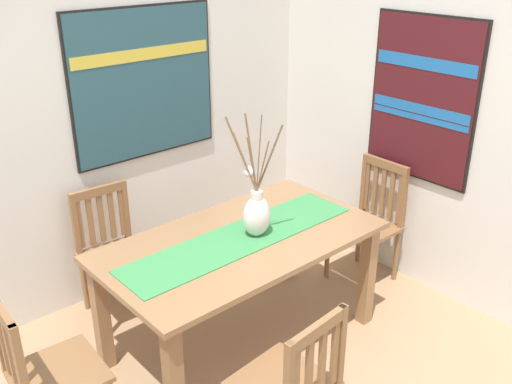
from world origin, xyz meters
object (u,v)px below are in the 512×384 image
(dining_table, at_px, (241,255))
(chair_3, at_px, (370,219))
(centerpiece_vase, at_px, (256,211))
(chair_0, at_px, (45,373))
(painting_on_back_wall, at_px, (144,83))
(painting_on_side_wall, at_px, (423,99))
(chair_1, at_px, (112,249))

(dining_table, relative_size, chair_3, 1.84)
(centerpiece_vase, bearing_deg, chair_3, 0.46)
(dining_table, height_order, centerpiece_vase, centerpiece_vase)
(chair_0, distance_m, painting_on_back_wall, 1.98)
(dining_table, distance_m, painting_on_side_wall, 1.63)
(centerpiece_vase, bearing_deg, painting_on_side_wall, -7.30)
(chair_3, relative_size, painting_on_back_wall, 0.83)
(chair_3, bearing_deg, painting_on_side_wall, -39.82)
(painting_on_side_wall, bearing_deg, centerpiece_vase, 172.70)
(painting_on_back_wall, bearing_deg, chair_3, -44.00)
(centerpiece_vase, height_order, chair_3, centerpiece_vase)
(chair_3, distance_m, painting_on_side_wall, 0.95)
(centerpiece_vase, distance_m, chair_1, 1.12)
(chair_0, height_order, chair_1, chair_0)
(centerpiece_vase, bearing_deg, chair_1, 119.50)
(chair_3, bearing_deg, painting_on_back_wall, 136.00)
(chair_1, bearing_deg, painting_on_back_wall, 25.72)
(chair_0, bearing_deg, chair_1, 46.17)
(painting_on_side_wall, bearing_deg, painting_on_back_wall, 136.63)
(chair_0, height_order, painting_on_side_wall, painting_on_side_wall)
(chair_0, distance_m, chair_3, 2.46)
(chair_0, height_order, chair_3, chair_0)
(chair_1, bearing_deg, dining_table, -64.67)
(dining_table, relative_size, chair_0, 1.84)
(dining_table, bearing_deg, chair_3, -0.86)
(chair_1, xyz_separation_m, chair_3, (1.63, -0.88, 0.01))
(chair_1, height_order, painting_on_side_wall, painting_on_side_wall)
(dining_table, distance_m, chair_3, 1.23)
(centerpiece_vase, xyz_separation_m, painting_on_back_wall, (-0.02, 1.12, 0.56))
(chair_1, relative_size, painting_on_side_wall, 0.78)
(painting_on_back_wall, distance_m, painting_on_side_wall, 1.89)
(dining_table, relative_size, centerpiece_vase, 2.18)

